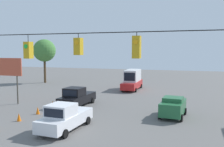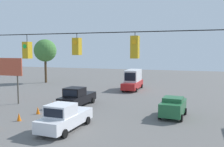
# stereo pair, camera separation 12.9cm
# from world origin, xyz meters

# --- Properties ---
(overhead_signal_span) EXTENTS (19.12, 0.38, 7.92)m
(overhead_signal_span) POSITION_xyz_m (-0.04, -1.64, 5.02)
(overhead_signal_span) COLOR #939399
(overhead_signal_span) RESTS_ON ground_plane
(box_truck_red_withflow_deep) EXTENTS (2.42, 6.69, 3.12)m
(box_truck_red_withflow_deep) POSITION_xyz_m (1.58, -29.41, 1.53)
(box_truck_red_withflow_deep) COLOR red
(box_truck_red_withflow_deep) RESTS_ON ground_plane
(sedan_green_oncoming_far) EXTENTS (2.39, 4.09, 1.85)m
(sedan_green_oncoming_far) POSITION_xyz_m (-5.87, -14.79, 0.97)
(sedan_green_oncoming_far) COLOR #236038
(sedan_green_oncoming_far) RESTS_ON ground_plane
(pickup_truck_black_withflow_far) EXTENTS (2.40, 5.65, 2.12)m
(pickup_truck_black_withflow_far) POSITION_xyz_m (4.67, -16.11, 0.98)
(pickup_truck_black_withflow_far) COLOR black
(pickup_truck_black_withflow_far) RESTS_ON ground_plane
(pickup_truck_white_withflow_mid) EXTENTS (2.45, 5.58, 2.12)m
(pickup_truck_white_withflow_mid) POSITION_xyz_m (1.80, -8.25, 0.98)
(pickup_truck_white_withflow_mid) COLOR silver
(pickup_truck_white_withflow_mid) RESTS_ON ground_plane
(traffic_cone_third) EXTENTS (0.38, 0.38, 0.72)m
(traffic_cone_third) POSITION_xyz_m (6.80, -9.12, 0.36)
(traffic_cone_third) COLOR orange
(traffic_cone_third) RESTS_ON ground_plane
(traffic_cone_fourth) EXTENTS (0.38, 0.38, 0.72)m
(traffic_cone_fourth) POSITION_xyz_m (6.66, -11.68, 0.36)
(traffic_cone_fourth) COLOR orange
(traffic_cone_fourth) RESTS_ON ground_plane
(traffic_cone_fifth) EXTENTS (0.38, 0.38, 0.72)m
(traffic_cone_fifth) POSITION_xyz_m (6.85, -14.65, 0.36)
(traffic_cone_fifth) COLOR orange
(traffic_cone_fifth) RESTS_ON ground_plane
(traffic_cone_farthest) EXTENTS (0.38, 0.38, 0.72)m
(traffic_cone_farthest) POSITION_xyz_m (6.71, -17.27, 0.36)
(traffic_cone_farthest) COLOR orange
(traffic_cone_farthest) RESTS_ON ground_plane
(roadside_billboard) EXTENTS (4.29, 0.16, 5.29)m
(roadside_billboard) POSITION_xyz_m (13.09, -14.91, 3.90)
(roadside_billboard) COLOR #4C473D
(roadside_billboard) RESTS_ON ground_plane
(tree_horizon_left) EXTENTS (4.24, 4.24, 8.25)m
(tree_horizon_left) POSITION_xyz_m (19.39, -32.32, 6.09)
(tree_horizon_left) COLOR #4C3823
(tree_horizon_left) RESTS_ON ground_plane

